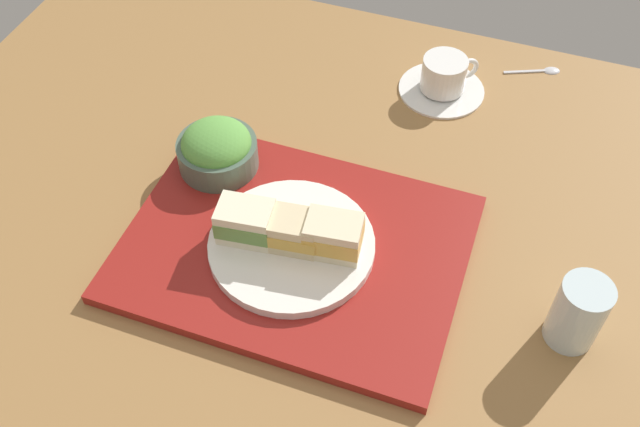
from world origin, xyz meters
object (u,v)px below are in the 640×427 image
sandwich_near (246,222)px  drinking_glass (578,313)px  sandwich_middle (291,230)px  salad_bowl (217,149)px  sandwich_plate (292,245)px  coffee_cup (444,78)px  sandwich_far (337,237)px  teaspoon (545,70)px

sandwich_near → drinking_glass: size_ratio=0.78×
sandwich_middle → salad_bowl: size_ratio=0.70×
sandwich_plate → coffee_cup: coffee_cup is taller
coffee_cup → drinking_glass: drinking_glass is taller
sandwich_far → coffee_cup: sandwich_far is taller
teaspoon → sandwich_plate: bearing=-117.3°
drinking_glass → sandwich_plate: bearing=-179.7°
sandwich_plate → sandwich_far: 6.86cm
sandwich_near → coffee_cup: (16.84, 40.34, -3.20)cm
sandwich_middle → salad_bowl: 18.81cm
sandwich_plate → teaspoon: size_ratio=2.37×
drinking_glass → sandwich_middle: bearing=-179.7°
drinking_glass → teaspoon: size_ratio=1.07×
sandwich_plate → sandwich_far: size_ratio=2.83×
sandwich_plate → salad_bowl: salad_bowl is taller
sandwich_near → salad_bowl: 14.98cm
coffee_cup → sandwich_plate: bearing=-105.4°
sandwich_near → sandwich_middle: bearing=7.7°
sandwich_plate → sandwich_middle: (0.00, 0.00, 3.11)cm
sandwich_far → sandwich_near: bearing=-172.3°
sandwich_near → teaspoon: 60.28cm
coffee_cup → teaspoon: bearing=35.2°
sandwich_near → coffee_cup: 43.83cm
sandwich_plate → sandwich_near: (-5.93, -0.80, 3.35)cm
salad_bowl → sandwich_near: bearing=-50.6°
sandwich_plate → sandwich_far: (5.93, 0.80, 3.36)cm
salad_bowl → drinking_glass: drinking_glass is taller
sandwich_middle → drinking_glass: size_ratio=0.81×
salad_bowl → coffee_cup: (26.33, 28.78, -2.32)cm
sandwich_plate → sandwich_middle: bearing=0.0°
salad_bowl → coffee_cup: salad_bowl is taller
sandwich_near → salad_bowl: bearing=129.4°
sandwich_plate → drinking_glass: bearing=0.3°
sandwich_middle → drinking_glass: drinking_glass is taller
sandwich_middle → teaspoon: 56.64cm
sandwich_far → sandwich_plate: bearing=-172.3°
salad_bowl → drinking_glass: bearing=-11.6°
sandwich_far → salad_bowl: salad_bowl is taller
coffee_cup → salad_bowl: bearing=-132.5°
sandwich_middle → sandwich_plate: bearing=0.0°
sandwich_plate → sandwich_middle: size_ratio=2.72×
coffee_cup → teaspoon: (14.99, 10.57, -2.18)cm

